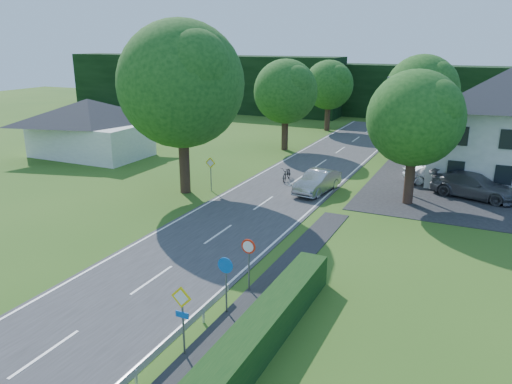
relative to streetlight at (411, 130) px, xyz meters
The scene contains 25 objects.
road 13.59m from the streetlight, 128.88° to the right, with size 7.00×80.00×0.04m, color #313234.
parking_pad 6.65m from the streetlight, 37.30° to the left, with size 14.00×16.00×0.04m, color black.
line_edge_left 15.73m from the streetlight, 138.52° to the right, with size 0.12×80.00×0.01m, color white.
line_edge_right 11.95m from the streetlight, 115.70° to the right, with size 0.12×80.00×0.01m, color white.
line_centre 13.58m from the streetlight, 128.88° to the right, with size 0.12×80.00×0.01m, color white, non-canonical shape.
tree_main 15.35m from the streetlight, 156.89° to the right, with size 9.40×9.40×11.64m, color #164314, non-canonical shape.
tree_left_far 16.45m from the streetlight, 142.56° to the left, with size 7.00×7.00×8.58m, color #164314, non-canonical shape.
tree_right_far 12.05m from the streetlight, 95.06° to the left, with size 7.40×7.40×9.09m, color #164314, non-canonical shape.
tree_left_back 25.34m from the streetlight, 119.73° to the left, with size 6.60×6.60×8.07m, color #164314, non-canonical shape.
tree_right_back 20.12m from the streetlight, 95.89° to the left, with size 6.20×6.20×7.56m, color #164314, non-canonical shape.
tree_right_mid 2.05m from the streetlight, 77.66° to the right, with size 7.00×7.00×8.58m, color #164314, non-canonical shape.
treeline_left 48.22m from the streetlight, 138.42° to the left, with size 44.00×6.00×8.00m, color black.
treeline_right 36.01m from the streetlight, 90.10° to the left, with size 30.00×5.00×7.00m, color black.
bungalow_left 28.12m from the streetlight, behind, with size 11.00×6.50×5.20m.
house_white 8.44m from the streetlight, 45.30° to the left, with size 10.60×8.40×8.60m.
streetlight is the anchor object (origin of this frame).
sign_priority_right 22.50m from the streetlight, 99.70° to the right, with size 0.78×0.09×2.59m.
sign_roundabout 19.59m from the streetlight, 101.19° to the right, with size 0.64×0.08×2.37m.
sign_speed_limit 17.64m from the streetlight, 102.46° to the right, with size 0.64×0.11×2.37m.
sign_priority_left 13.80m from the streetlight, 158.22° to the right, with size 0.78×0.09×2.44m.
moving_car 7.10m from the streetlight, 158.81° to the right, with size 1.60×4.59×1.51m, color #9C9DA1.
motorcycle 9.56m from the streetlight, behind, with size 0.71×2.03×1.06m, color black.
parked_car_silver_a 5.43m from the streetlight, 68.76° to the left, with size 1.52×4.37×1.44m, color silver.
parked_car_grey 5.67m from the streetlight, 15.55° to the left, with size 2.27×5.57×1.62m, color #56575B.
parasol 5.92m from the streetlight, 50.04° to the left, with size 2.23×2.28×2.05m, color red.
Camera 1 is at (12.70, -4.16, 10.26)m, focal length 35.00 mm.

